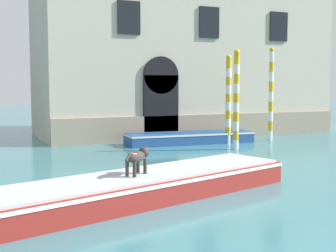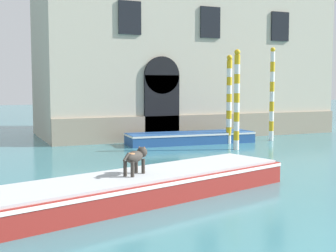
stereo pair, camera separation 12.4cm
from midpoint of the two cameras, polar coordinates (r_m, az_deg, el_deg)
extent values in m
cube|color=gray|center=(23.36, 4.81, -0.05)|extent=(15.51, 0.16, 1.20)
cube|color=black|center=(22.17, -1.02, 2.18)|extent=(1.76, 0.14, 3.12)
cylinder|color=black|center=(22.15, -1.03, 6.21)|extent=(1.76, 0.14, 1.76)
cube|color=black|center=(21.82, -4.95, 13.03)|extent=(1.07, 0.10, 1.51)
cube|color=black|center=(23.47, 4.89, 12.47)|extent=(1.07, 0.10, 1.51)
cube|color=black|center=(25.68, 13.20, 11.71)|extent=(1.07, 0.10, 1.51)
cube|color=maroon|center=(11.03, -3.68, -7.55)|extent=(8.51, 4.18, 0.55)
cube|color=white|center=(10.99, -3.68, -6.45)|extent=(8.55, 4.21, 0.08)
cube|color=#B2B7BC|center=(10.97, -3.69, -5.99)|extent=(8.23, 3.96, 0.06)
cylinder|color=#332D28|center=(11.06, -4.00, -4.84)|extent=(0.09, 0.09, 0.34)
cylinder|color=#332D28|center=(10.97, -3.14, -4.92)|extent=(0.09, 0.09, 0.34)
cylinder|color=#332D28|center=(10.65, -5.33, -5.23)|extent=(0.09, 0.09, 0.34)
cylinder|color=#332D28|center=(10.55, -4.44, -5.32)|extent=(0.09, 0.09, 0.34)
ellipsoid|color=#332D28|center=(10.76, -4.22, -3.78)|extent=(0.66, 0.62, 0.27)
ellipsoid|color=#AD7042|center=(10.67, -4.49, -3.45)|extent=(0.34, 0.33, 0.10)
sphere|color=#332D28|center=(11.06, -3.30, -3.22)|extent=(0.26, 0.26, 0.26)
cone|color=#AD7042|center=(11.08, -3.62, -2.70)|extent=(0.08, 0.08, 0.10)
cone|color=#AD7042|center=(11.01, -2.98, -2.75)|extent=(0.08, 0.08, 0.10)
cylinder|color=#332D28|center=(10.46, -5.21, -3.82)|extent=(0.21, 0.19, 0.18)
cube|color=#234C8C|center=(21.38, 2.50, -1.45)|extent=(5.94, 1.90, 0.50)
cube|color=white|center=(21.36, 2.50, -0.94)|extent=(5.97, 1.93, 0.08)
cube|color=#8C7251|center=(21.39, 2.50, -1.51)|extent=(3.29, 1.35, 0.45)
cylinder|color=white|center=(21.46, 7.14, -1.63)|extent=(0.24, 0.24, 0.38)
cylinder|color=gold|center=(21.42, 7.15, -0.63)|extent=(0.24, 0.24, 0.38)
cylinder|color=white|center=(21.38, 7.16, 0.38)|extent=(0.24, 0.24, 0.38)
cylinder|color=gold|center=(21.36, 7.18, 1.39)|extent=(0.24, 0.24, 0.38)
cylinder|color=white|center=(21.34, 7.19, 2.40)|extent=(0.24, 0.24, 0.38)
cylinder|color=gold|center=(21.32, 7.20, 3.41)|extent=(0.24, 0.24, 0.38)
cylinder|color=white|center=(21.31, 7.21, 4.43)|extent=(0.24, 0.24, 0.38)
cylinder|color=gold|center=(21.31, 7.22, 5.44)|extent=(0.24, 0.24, 0.38)
cylinder|color=white|center=(21.32, 7.23, 6.45)|extent=(0.24, 0.24, 0.38)
cylinder|color=gold|center=(21.33, 7.24, 7.47)|extent=(0.24, 0.24, 0.38)
sphere|color=gold|center=(21.35, 7.25, 8.26)|extent=(0.25, 0.25, 0.25)
cylinder|color=white|center=(19.54, 8.06, -2.29)|extent=(0.23, 0.23, 0.39)
cylinder|color=gold|center=(19.49, 8.08, -1.15)|extent=(0.23, 0.23, 0.39)
cylinder|color=white|center=(19.45, 8.09, -0.02)|extent=(0.23, 0.23, 0.39)
cylinder|color=gold|center=(19.42, 8.11, 1.13)|extent=(0.23, 0.23, 0.39)
cylinder|color=white|center=(19.40, 8.12, 2.27)|extent=(0.23, 0.23, 0.39)
cylinder|color=gold|center=(19.38, 8.14, 3.42)|extent=(0.23, 0.23, 0.39)
cylinder|color=white|center=(19.38, 8.15, 4.57)|extent=(0.23, 0.23, 0.39)
cylinder|color=gold|center=(19.38, 8.17, 5.72)|extent=(0.23, 0.23, 0.39)
cylinder|color=white|center=(19.39, 8.18, 6.86)|extent=(0.23, 0.23, 0.39)
cylinder|color=gold|center=(19.40, 8.20, 8.01)|extent=(0.23, 0.23, 0.39)
sphere|color=gold|center=(19.42, 8.21, 8.89)|extent=(0.24, 0.24, 0.24)
cylinder|color=white|center=(22.92, 12.19, -1.16)|extent=(0.21, 0.21, 0.47)
cylinder|color=gold|center=(22.88, 12.21, 0.01)|extent=(0.21, 0.21, 0.47)
cylinder|color=white|center=(22.84, 12.23, 1.18)|extent=(0.21, 0.21, 0.47)
cylinder|color=gold|center=(22.81, 12.26, 2.36)|extent=(0.21, 0.21, 0.47)
cylinder|color=white|center=(22.80, 12.28, 3.53)|extent=(0.21, 0.21, 0.47)
cylinder|color=gold|center=(22.79, 12.30, 4.71)|extent=(0.21, 0.21, 0.47)
cylinder|color=white|center=(22.79, 12.32, 5.89)|extent=(0.21, 0.21, 0.47)
cylinder|color=gold|center=(22.81, 12.35, 7.07)|extent=(0.21, 0.21, 0.47)
cylinder|color=white|center=(22.83, 12.37, 8.25)|extent=(0.21, 0.21, 0.47)
sphere|color=gold|center=(22.85, 12.38, 9.07)|extent=(0.22, 0.22, 0.22)
camera|label=1|loc=(0.06, -90.21, -0.02)|focal=50.00mm
camera|label=2|loc=(0.06, 89.79, 0.02)|focal=50.00mm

